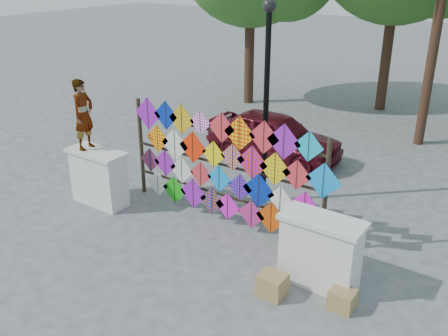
{
  "coord_description": "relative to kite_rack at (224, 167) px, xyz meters",
  "views": [
    {
      "loc": [
        5.45,
        -7.0,
        5.22
      ],
      "look_at": [
        0.18,
        0.6,
        1.28
      ],
      "focal_mm": 40.0,
      "sensor_mm": 36.0,
      "label": 1
    }
  ],
  "objects": [
    {
      "name": "sedan",
      "position": [
        -0.94,
        3.78,
        -0.58
      ],
      "size": [
        3.85,
        1.57,
        1.31
      ],
      "primitive_type": "imported",
      "rotation": [
        0.0,
        0.0,
        1.56
      ],
      "color": "#570E1B",
      "rests_on": "ground"
    },
    {
      "name": "parapet_left",
      "position": [
        -2.79,
        -0.92,
        -0.59
      ],
      "size": [
        1.4,
        0.65,
        1.28
      ],
      "color": "white",
      "rests_on": "ground"
    },
    {
      "name": "vendor_woman",
      "position": [
        -3.07,
        -0.92,
        0.82
      ],
      "size": [
        0.46,
        0.62,
        1.56
      ],
      "primitive_type": "imported",
      "rotation": [
        0.0,
        0.0,
        1.74
      ],
      "color": "#99999E",
      "rests_on": "parapet_left"
    },
    {
      "name": "cardboard_box_far",
      "position": [
        3.21,
        -1.29,
        -1.07
      ],
      "size": [
        0.39,
        0.36,
        0.33
      ],
      "primitive_type": "cube",
      "color": "olive",
      "rests_on": "ground"
    },
    {
      "name": "kite_rack",
      "position": [
        0.0,
        0.0,
        0.0
      ],
      "size": [
        4.98,
        0.24,
        2.42
      ],
      "color": "#2C2418",
      "rests_on": "ground"
    },
    {
      "name": "cardboard_box_near",
      "position": [
        2.11,
        -1.64,
        -1.04
      ],
      "size": [
        0.44,
        0.39,
        0.39
      ],
      "primitive_type": "cube",
      "color": "olive",
      "rests_on": "ground"
    },
    {
      "name": "ground",
      "position": [
        -0.09,
        -0.72,
        -1.24
      ],
      "size": [
        80.0,
        80.0,
        0.0
      ],
      "primitive_type": "plane",
      "color": "gray",
      "rests_on": "ground"
    },
    {
      "name": "parapet_right",
      "position": [
        2.61,
        -0.92,
        -0.59
      ],
      "size": [
        1.4,
        0.65,
        1.28
      ],
      "color": "white",
      "rests_on": "ground"
    },
    {
      "name": "lamppost",
      "position": [
        0.21,
        1.28,
        1.45
      ],
      "size": [
        0.28,
        0.28,
        4.46
      ],
      "color": "black",
      "rests_on": "ground"
    }
  ]
}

